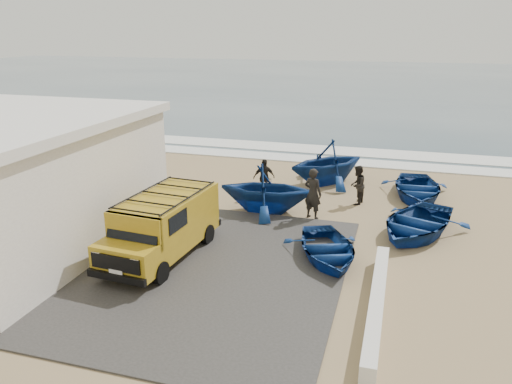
# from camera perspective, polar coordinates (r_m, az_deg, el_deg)

# --- Properties ---
(ground) EXTENTS (160.00, 160.00, 0.00)m
(ground) POSITION_cam_1_polar(r_m,az_deg,el_deg) (16.96, -2.95, -5.98)
(ground) COLOR #A1875D
(slab) EXTENTS (12.00, 10.00, 0.05)m
(slab) POSITION_cam_1_polar(r_m,az_deg,el_deg) (16.06, -12.17, -7.75)
(slab) COLOR #3F3C3A
(slab) RESTS_ON ground
(ocean) EXTENTS (180.00, 88.00, 0.01)m
(ocean) POSITION_cam_1_polar(r_m,az_deg,el_deg) (71.09, 12.50, 12.22)
(ocean) COLOR #385166
(ocean) RESTS_ON ground
(surf_line) EXTENTS (180.00, 1.60, 0.06)m
(surf_line) POSITION_cam_1_polar(r_m,az_deg,el_deg) (27.94, 5.23, 3.82)
(surf_line) COLOR white
(surf_line) RESTS_ON ground
(surf_wash) EXTENTS (180.00, 2.20, 0.04)m
(surf_wash) POSITION_cam_1_polar(r_m,az_deg,el_deg) (30.33, 6.17, 4.93)
(surf_wash) COLOR white
(surf_wash) RESTS_ON ground
(parapet) EXTENTS (0.35, 6.00, 0.55)m
(parapet) POSITION_cam_1_polar(r_m,az_deg,el_deg) (13.35, 13.63, -12.32)
(parapet) COLOR silver
(parapet) RESTS_ON ground
(van) EXTENTS (2.23, 4.87, 2.03)m
(van) POSITION_cam_1_polar(r_m,az_deg,el_deg) (15.97, -10.57, -3.60)
(van) COLOR #B18D1A
(van) RESTS_ON ground
(boat_near_left) EXTENTS (3.57, 4.13, 0.72)m
(boat_near_left) POSITION_cam_1_polar(r_m,az_deg,el_deg) (15.91, 8.14, -6.43)
(boat_near_left) COLOR navy
(boat_near_left) RESTS_ON ground
(boat_near_right) EXTENTS (4.32, 5.02, 0.87)m
(boat_near_right) POSITION_cam_1_polar(r_m,az_deg,el_deg) (18.43, 17.85, -3.38)
(boat_near_right) COLOR navy
(boat_near_right) RESTS_ON ground
(boat_mid_left) EXTENTS (3.90, 3.45, 1.92)m
(boat_mid_left) POSITION_cam_1_polar(r_m,az_deg,el_deg) (19.58, 1.18, 0.42)
(boat_mid_left) COLOR navy
(boat_mid_left) RESTS_ON ground
(boat_mid_right) EXTENTS (3.20, 4.27, 0.84)m
(boat_mid_right) POSITION_cam_1_polar(r_m,az_deg,el_deg) (22.42, 17.90, 0.40)
(boat_mid_right) COLOR navy
(boat_mid_right) RESTS_ON ground
(boat_far_left) EXTENTS (5.17, 5.18, 2.07)m
(boat_far_left) POSITION_cam_1_polar(r_m,az_deg,el_deg) (23.41, 8.11, 3.42)
(boat_far_left) COLOR navy
(boat_far_left) RESTS_ON ground
(fisherman_front) EXTENTS (0.84, 0.70, 1.98)m
(fisherman_front) POSITION_cam_1_polar(r_m,az_deg,el_deg) (18.98, 6.52, -0.18)
(fisherman_front) COLOR black
(fisherman_front) RESTS_ON ground
(fisherman_middle) EXTENTS (0.76, 0.90, 1.63)m
(fisherman_middle) POSITION_cam_1_polar(r_m,az_deg,el_deg) (20.88, 11.50, 0.78)
(fisherman_middle) COLOR black
(fisherman_middle) RESTS_ON ground
(fisherman_back) EXTENTS (1.02, 0.84, 1.63)m
(fisherman_back) POSITION_cam_1_polar(r_m,az_deg,el_deg) (21.49, 0.91, 1.66)
(fisherman_back) COLOR black
(fisherman_back) RESTS_ON ground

